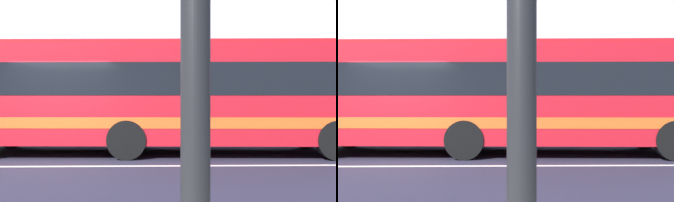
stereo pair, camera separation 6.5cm
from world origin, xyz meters
The scene contains 5 objects.
ground_plane centered at (0.00, 0.00, 0.00)m, with size 160.00×160.00×0.00m, color #2B293C.
lane_centre_line centered at (0.00, 0.00, 0.00)m, with size 60.00×0.16×0.01m, color silver.
hedge_row_far centered at (0.55, 5.34, 0.59)m, with size 20.36×1.10×1.17m, color #386626.
apartment_block_right centered at (7.76, 14.54, 6.76)m, with size 19.43×10.92×13.52m.
transit_bus centered at (2.43, 2.04, 1.70)m, with size 11.28×3.00×3.08m.
Camera 1 is at (2.49, -8.69, 1.52)m, focal length 40.66 mm.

